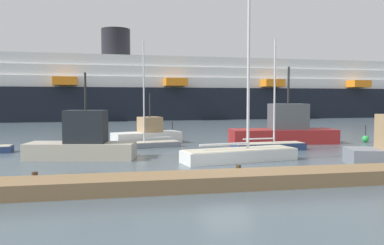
{
  "coord_description": "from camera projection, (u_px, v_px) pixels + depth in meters",
  "views": [
    {
      "loc": [
        -5.52,
        -19.09,
        3.77
      ],
      "look_at": [
        0.0,
        8.88,
        2.01
      ],
      "focal_mm": 37.25,
      "sensor_mm": 36.0,
      "label": 1
    }
  ],
  "objects": [
    {
      "name": "dock_pier",
      "position": [
        246.0,
        179.0,
        16.98
      ],
      "size": [
        21.83,
        2.18,
        0.74
      ],
      "color": "olive",
      "rests_on": "ground_plane"
    },
    {
      "name": "channel_buoy_1",
      "position": [
        172.0,
        134.0,
        36.82
      ],
      "size": [
        0.78,
        0.78,
        1.64
      ],
      "color": "green",
      "rests_on": "ground_plane"
    },
    {
      "name": "channel_buoy_0",
      "position": [
        365.0,
        139.0,
        33.9
      ],
      "size": [
        0.56,
        0.56,
        1.45
      ],
      "color": "green",
      "rests_on": "ground_plane"
    },
    {
      "name": "fishing_boat_3",
      "position": [
        83.0,
        142.0,
        24.57
      ],
      "size": [
        6.9,
        3.45,
        5.32
      ],
      "rotation": [
        0.0,
        0.0,
        -0.2
      ],
      "color": "#BCB29E",
      "rests_on": "ground_plane"
    },
    {
      "name": "fishing_boat_2",
      "position": [
        148.0,
        135.0,
        32.75
      ],
      "size": [
        5.92,
        3.63,
        4.16
      ],
      "rotation": [
        0.0,
        0.0,
        0.32
      ],
      "color": "white",
      "rests_on": "ground_plane"
    },
    {
      "name": "sailboat_3",
      "position": [
        240.0,
        151.0,
        23.66
      ],
      "size": [
        7.22,
        3.09,
        12.76
      ],
      "rotation": [
        0.0,
        0.0,
        0.18
      ],
      "color": "white",
      "rests_on": "ground_plane"
    },
    {
      "name": "sailboat_2",
      "position": [
        149.0,
        143.0,
        30.39
      ],
      "size": [
        4.92,
        2.25,
        8.03
      ],
      "rotation": [
        0.0,
        0.0,
        3.34
      ],
      "color": "gray",
      "rests_on": "ground_plane"
    },
    {
      "name": "cruise_ship",
      "position": [
        212.0,
        91.0,
        75.25
      ],
      "size": [
        100.69,
        19.66,
        15.92
      ],
      "rotation": [
        0.0,
        0.0,
        0.05
      ],
      "color": "black",
      "rests_on": "ground_plane"
    },
    {
      "name": "fishing_boat_0",
      "position": [
        284.0,
        130.0,
        33.1
      ],
      "size": [
        8.91,
        3.48,
        6.34
      ],
      "rotation": [
        0.0,
        0.0,
        -0.09
      ],
      "color": "maroon",
      "rests_on": "ground_plane"
    },
    {
      "name": "sailboat_0",
      "position": [
        269.0,
        145.0,
        28.57
      ],
      "size": [
        5.39,
        1.78,
        7.92
      ],
      "rotation": [
        0.0,
        0.0,
        0.07
      ],
      "color": "navy",
      "rests_on": "ground_plane"
    },
    {
      "name": "ground_plane",
      "position": [
        226.0,
        173.0,
        19.99
      ],
      "size": [
        600.0,
        600.0,
        0.0
      ],
      "primitive_type": "plane",
      "color": "#4C5B66"
    }
  ]
}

